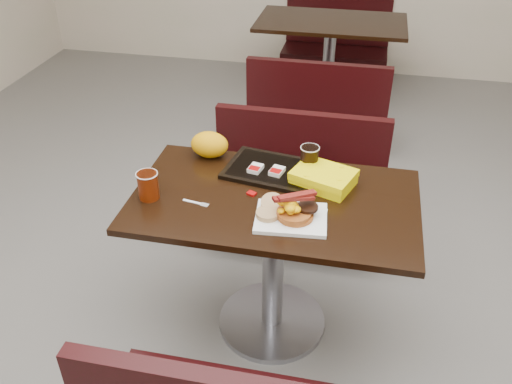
% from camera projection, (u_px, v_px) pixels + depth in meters
% --- Properties ---
extents(floor, '(6.00, 7.00, 0.01)m').
position_uv_depth(floor, '(272.00, 323.00, 2.71)').
color(floor, gray).
rests_on(floor, ground).
extents(table_near, '(1.20, 0.70, 0.75)m').
position_uv_depth(table_near, '(273.00, 265.00, 2.50)').
color(table_near, black).
rests_on(table_near, floor).
extents(bench_near_n, '(1.00, 0.46, 0.72)m').
position_uv_depth(bench_near_n, '(295.00, 187.00, 3.08)').
color(bench_near_n, black).
rests_on(bench_near_n, floor).
extents(table_far, '(1.20, 0.70, 0.75)m').
position_uv_depth(table_far, '(328.00, 65.00, 4.62)').
color(table_far, black).
rests_on(table_far, floor).
extents(bench_far_s, '(1.00, 0.46, 0.72)m').
position_uv_depth(bench_far_s, '(319.00, 100.00, 4.06)').
color(bench_far_s, black).
rests_on(bench_far_s, floor).
extents(bench_far_n, '(1.00, 0.46, 0.72)m').
position_uv_depth(bench_far_n, '(335.00, 41.00, 5.20)').
color(bench_far_n, black).
rests_on(bench_far_n, floor).
extents(platter, '(0.30, 0.24, 0.02)m').
position_uv_depth(platter, '(291.00, 218.00, 2.16)').
color(platter, white).
rests_on(platter, table_near).
extents(pancake_stack, '(0.18, 0.18, 0.03)m').
position_uv_depth(pancake_stack, '(295.00, 214.00, 2.15)').
color(pancake_stack, '#AB4D1C').
rests_on(pancake_stack, platter).
extents(sausage_patty, '(0.10, 0.10, 0.01)m').
position_uv_depth(sausage_patty, '(308.00, 207.00, 2.15)').
color(sausage_patty, black).
rests_on(sausage_patty, pancake_stack).
extents(scrambled_eggs, '(0.11, 0.10, 0.05)m').
position_uv_depth(scrambled_eggs, '(290.00, 205.00, 2.13)').
color(scrambled_eggs, yellow).
rests_on(scrambled_eggs, pancake_stack).
extents(bacon_strips, '(0.18, 0.15, 0.01)m').
position_uv_depth(bacon_strips, '(294.00, 197.00, 2.11)').
color(bacon_strips, '#42040B').
rests_on(bacon_strips, scrambled_eggs).
extents(muffin_bottom, '(0.11, 0.11, 0.02)m').
position_uv_depth(muffin_bottom, '(268.00, 214.00, 2.16)').
color(muffin_bottom, '#A88159').
rests_on(muffin_bottom, platter).
extents(muffin_top, '(0.11, 0.11, 0.05)m').
position_uv_depth(muffin_top, '(272.00, 203.00, 2.20)').
color(muffin_top, '#A88159').
rests_on(muffin_top, platter).
extents(coffee_cup_near, '(0.11, 0.11, 0.12)m').
position_uv_depth(coffee_cup_near, '(148.00, 186.00, 2.27)').
color(coffee_cup_near, maroon).
rests_on(coffee_cup_near, table_near).
extents(fork, '(0.12, 0.04, 0.00)m').
position_uv_depth(fork, '(192.00, 202.00, 2.27)').
color(fork, white).
rests_on(fork, table_near).
extents(knife, '(0.02, 0.19, 0.00)m').
position_uv_depth(knife, '(322.00, 223.00, 2.15)').
color(knife, white).
rests_on(knife, table_near).
extents(condiment_ketchup, '(0.04, 0.04, 0.01)m').
position_uv_depth(condiment_ketchup, '(252.00, 193.00, 2.32)').
color(condiment_ketchup, '#8C0504').
rests_on(condiment_ketchup, table_near).
extents(tray, '(0.45, 0.35, 0.02)m').
position_uv_depth(tray, '(272.00, 170.00, 2.47)').
color(tray, black).
rests_on(tray, table_near).
extents(hashbrown_sleeve_left, '(0.07, 0.08, 0.02)m').
position_uv_depth(hashbrown_sleeve_left, '(256.00, 168.00, 2.44)').
color(hashbrown_sleeve_left, silver).
rests_on(hashbrown_sleeve_left, tray).
extents(hashbrown_sleeve_right, '(0.07, 0.08, 0.02)m').
position_uv_depth(hashbrown_sleeve_right, '(277.00, 171.00, 2.42)').
color(hashbrown_sleeve_right, silver).
rests_on(hashbrown_sleeve_right, tray).
extents(coffee_cup_far, '(0.10, 0.10, 0.11)m').
position_uv_depth(coffee_cup_far, '(309.00, 158.00, 2.43)').
color(coffee_cup_far, black).
rests_on(coffee_cup_far, tray).
extents(clamshell, '(0.30, 0.26, 0.07)m').
position_uv_depth(clamshell, '(323.00, 178.00, 2.36)').
color(clamshell, '#F4DE04').
rests_on(clamshell, table_near).
extents(paper_bag, '(0.20, 0.16, 0.12)m').
position_uv_depth(paper_bag, '(210.00, 145.00, 2.56)').
color(paper_bag, orange).
rests_on(paper_bag, table_near).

